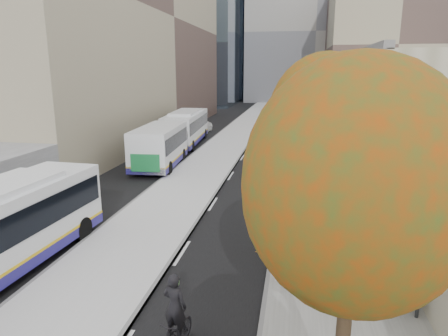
% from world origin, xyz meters
% --- Properties ---
extents(bus_platform, '(4.25, 150.00, 0.15)m').
position_xyz_m(bus_platform, '(-3.88, 35.00, 0.07)').
color(bus_platform, silver).
rests_on(bus_platform, ground).
extents(sidewalk, '(4.75, 150.00, 0.08)m').
position_xyz_m(sidewalk, '(4.12, 35.00, 0.04)').
color(sidewalk, gray).
rests_on(sidewalk, ground).
extents(building_tan, '(18.00, 92.00, 8.00)m').
position_xyz_m(building_tan, '(15.50, 64.00, 4.00)').
color(building_tan, gray).
rests_on(building_tan, ground).
extents(building_midrise, '(24.00, 46.00, 25.00)m').
position_xyz_m(building_midrise, '(-22.50, 41.00, 12.50)').
color(building_midrise, gray).
rests_on(building_midrise, ground).
extents(building_far_block, '(30.00, 18.00, 30.00)m').
position_xyz_m(building_far_block, '(6.00, 96.00, 15.00)').
color(building_far_block, gray).
rests_on(building_far_block, ground).
extents(bus_shelter, '(1.90, 4.40, 2.53)m').
position_xyz_m(bus_shelter, '(5.69, 10.96, 2.19)').
color(bus_shelter, '#383A3F').
rests_on(bus_shelter, sidewalk).
extents(tree_b, '(4.00, 4.00, 6.97)m').
position_xyz_m(tree_b, '(3.60, 5.00, 5.04)').
color(tree_b, '#322419').
rests_on(tree_b, sidewalk).
extents(tree_c, '(4.20, 4.20, 7.28)m').
position_xyz_m(tree_c, '(3.60, 13.00, 5.25)').
color(tree_c, '#322419').
rests_on(tree_c, sidewalk).
extents(bus_far, '(3.87, 18.37, 3.04)m').
position_xyz_m(bus_far, '(-7.55, 31.01, 1.66)').
color(bus_far, white).
rests_on(bus_far, ground).
extents(cyclist, '(0.84, 1.77, 2.19)m').
position_xyz_m(cyclist, '(-0.23, 6.48, 0.81)').
color(cyclist, black).
rests_on(cyclist, ground).
extents(distant_car, '(1.51, 3.71, 1.26)m').
position_xyz_m(distant_car, '(-7.94, 43.14, 0.63)').
color(distant_car, white).
rests_on(distant_car, ground).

